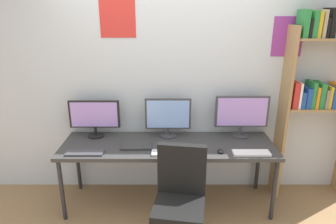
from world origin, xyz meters
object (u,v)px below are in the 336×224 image
(mouse_right_side, at_px, (202,149))
(monitor_left, at_px, (95,116))
(monitor_center, at_px, (168,116))
(desk, at_px, (168,148))
(keyboard_center, at_px, (168,153))
(bookshelf, at_px, (319,84))
(mouse_left_side, at_px, (220,151))
(keyboard_right, at_px, (251,153))
(laptop_closed, at_px, (136,145))
(monitor_right, at_px, (242,114))
(keyboard_left, at_px, (85,153))
(office_chair, at_px, (180,210))

(mouse_right_side, bearing_deg, monitor_left, 163.21)
(monitor_center, height_order, mouse_right_side, monitor_center)
(monitor_left, bearing_deg, mouse_right_side, -16.79)
(desk, xyz_separation_m, keyboard_center, (0.00, -0.23, 0.06))
(bookshelf, distance_m, mouse_left_side, 1.33)
(keyboard_right, distance_m, laptop_closed, 1.19)
(monitor_right, height_order, mouse_left_side, monitor_right)
(keyboard_center, relative_size, mouse_right_side, 3.44)
(desk, bearing_deg, monitor_right, 14.43)
(laptop_closed, bearing_deg, keyboard_left, -163.01)
(monitor_center, height_order, laptop_closed, monitor_center)
(laptop_closed, bearing_deg, office_chair, -56.92)
(monitor_right, bearing_deg, laptop_closed, -167.07)
(keyboard_right, bearing_deg, keyboard_center, 180.00)
(keyboard_center, height_order, laptop_closed, laptop_closed)
(mouse_left_side, height_order, laptop_closed, mouse_left_side)
(office_chair, distance_m, keyboard_right, 0.93)
(monitor_right, distance_m, keyboard_left, 1.74)
(mouse_right_side, height_order, laptop_closed, mouse_right_side)
(desk, height_order, mouse_right_side, mouse_right_side)
(desk, relative_size, mouse_right_side, 23.86)
(desk, xyz_separation_m, laptop_closed, (-0.34, -0.05, 0.06))
(keyboard_center, distance_m, laptop_closed, 0.38)
(monitor_right, bearing_deg, keyboard_left, -165.13)
(office_chair, distance_m, keyboard_center, 0.58)
(monitor_left, xyz_separation_m, monitor_center, (0.83, 0.00, 0.00))
(office_chair, xyz_separation_m, monitor_left, (-0.93, 0.89, 0.58))
(keyboard_right, bearing_deg, mouse_left_side, 173.55)
(monitor_center, relative_size, laptop_closed, 1.60)
(monitor_right, distance_m, keyboard_center, 0.97)
(monitor_center, relative_size, keyboard_left, 1.37)
(monitor_right, relative_size, laptop_closed, 1.87)
(monitor_center, xyz_separation_m, keyboard_center, (0.00, -0.44, -0.24))
(keyboard_left, xyz_separation_m, mouse_left_side, (1.37, 0.03, 0.01))
(monitor_right, bearing_deg, mouse_left_side, -125.74)
(office_chair, bearing_deg, laptop_closed, 125.34)
(desk, bearing_deg, monitor_left, 165.58)
(keyboard_right, height_order, mouse_left_side, mouse_left_side)
(monitor_right, bearing_deg, monitor_center, -180.00)
(office_chair, height_order, monitor_left, monitor_left)
(bookshelf, relative_size, mouse_left_side, 22.25)
(office_chair, height_order, mouse_right_side, office_chair)
(keyboard_right, bearing_deg, monitor_left, 165.13)
(mouse_right_side, bearing_deg, mouse_left_side, -16.13)
(mouse_left_side, bearing_deg, monitor_center, 142.56)
(desk, height_order, monitor_right, monitor_right)
(keyboard_right, bearing_deg, desk, 164.69)
(monitor_right, distance_m, mouse_right_side, 0.64)
(keyboard_center, bearing_deg, office_chair, -76.74)
(monitor_left, height_order, monitor_center, monitor_center)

